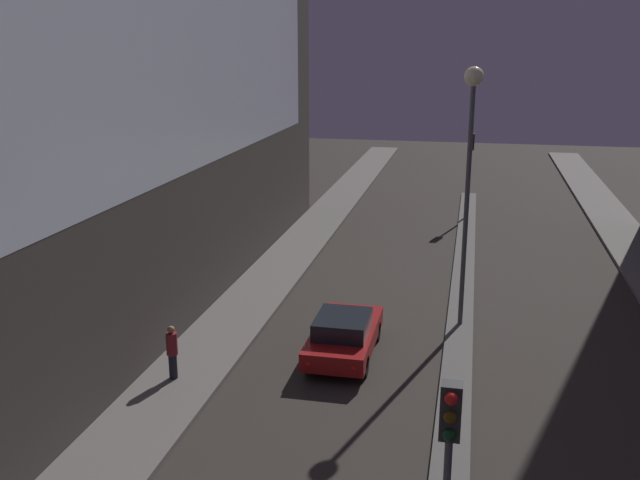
{
  "coord_description": "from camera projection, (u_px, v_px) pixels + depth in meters",
  "views": [
    {
      "loc": [
        0.1,
        -5.23,
        9.63
      ],
      "look_at": [
        -4.4,
        15.64,
        3.64
      ],
      "focal_mm": 40.0,
      "sensor_mm": 36.0,
      "label": 1
    }
  ],
  "objects": [
    {
      "name": "median_strip",
      "position": [
        462.0,
        300.0,
        27.26
      ],
      "size": [
        0.91,
        39.93,
        0.14
      ],
      "color": "#56544F",
      "rests_on": "ground"
    },
    {
      "name": "traffic_light_mid",
      "position": [
        471.0,
        156.0,
        38.94
      ],
      "size": [
        0.32,
        0.42,
        4.64
      ],
      "color": "#4C4C51",
      "rests_on": "median_strip"
    },
    {
      "name": "pedestrian_on_left_sidewalk",
      "position": [
        172.0,
        351.0,
        20.5
      ],
      "size": [
        0.33,
        0.33,
        1.62
      ],
      "color": "black",
      "rests_on": "sidewalk_left"
    },
    {
      "name": "car_left_lane",
      "position": [
        344.0,
        334.0,
        22.38
      ],
      "size": [
        1.9,
        4.38,
        1.44
      ],
      "color": "maroon",
      "rests_on": "ground"
    },
    {
      "name": "traffic_light_near",
      "position": [
        448.0,
        459.0,
        10.76
      ],
      "size": [
        0.32,
        0.42,
        4.64
      ],
      "color": "#4C4C51",
      "rests_on": "median_strip"
    },
    {
      "name": "street_lamp",
      "position": [
        470.0,
        139.0,
        23.07
      ],
      "size": [
        0.63,
        0.63,
        8.71
      ],
      "color": "#4C4C51",
      "rests_on": "median_strip"
    }
  ]
}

